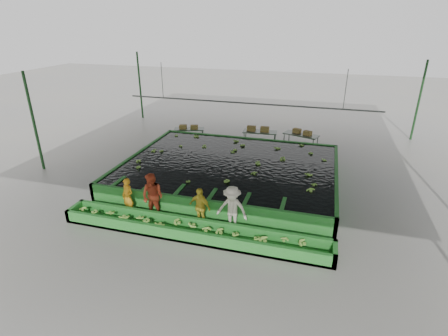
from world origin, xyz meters
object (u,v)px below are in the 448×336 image
(packing_table_left, at_px, (189,135))
(box_stack_mid, at_px, (258,131))
(worker_b, at_px, (153,196))
(box_stack_right, at_px, (302,134))
(flotation_tank, at_px, (230,171))
(packing_table_right, at_px, (300,141))
(packing_table_mid, at_px, (260,139))
(box_stack_left, at_px, (189,129))
(worker_c, at_px, (200,207))
(sorting_trough, at_px, (192,230))
(worker_a, at_px, (128,197))
(worker_d, at_px, (232,209))

(packing_table_left, distance_m, box_stack_mid, 4.38)
(worker_b, relative_size, box_stack_right, 1.61)
(flotation_tank, height_order, packing_table_right, packing_table_right)
(worker_b, distance_m, packing_table_mid, 9.83)
(packing_table_mid, distance_m, packing_table_right, 2.46)
(box_stack_left, bearing_deg, packing_table_mid, 6.59)
(flotation_tank, height_order, worker_c, worker_c)
(packing_table_mid, bearing_deg, sorting_trough, -92.62)
(packing_table_right, bearing_deg, sorting_trough, -105.61)
(flotation_tank, distance_m, sorting_trough, 5.10)
(worker_c, relative_size, box_stack_right, 1.34)
(worker_a, bearing_deg, sorting_trough, 3.83)
(sorting_trough, distance_m, box_stack_mid, 10.35)
(worker_a, distance_m, packing_table_left, 9.15)
(flotation_tank, distance_m, packing_table_left, 6.23)
(box_stack_mid, bearing_deg, box_stack_right, 4.05)
(box_stack_right, bearing_deg, worker_b, -116.69)
(worker_c, bearing_deg, sorting_trough, -75.15)
(worker_c, relative_size, packing_table_right, 0.76)
(flotation_tank, xyz_separation_m, box_stack_left, (-3.99, 4.71, 0.40))
(flotation_tank, height_order, sorting_trough, flotation_tank)
(worker_a, relative_size, box_stack_mid, 1.14)
(worker_a, distance_m, packing_table_mid, 10.14)
(sorting_trough, distance_m, packing_table_left, 10.66)
(flotation_tank, distance_m, packing_table_mid, 5.24)
(packing_table_right, bearing_deg, worker_a, -121.53)
(worker_b, height_order, box_stack_right, worker_b)
(worker_c, relative_size, box_stack_mid, 1.17)
(worker_a, relative_size, packing_table_mid, 0.75)
(flotation_tank, relative_size, packing_table_mid, 4.90)
(packing_table_mid, bearing_deg, box_stack_left, -173.41)
(sorting_trough, bearing_deg, worker_a, 165.11)
(box_stack_right, bearing_deg, packing_table_mid, -175.75)
(worker_c, relative_size, worker_d, 0.87)
(packing_table_mid, bearing_deg, packing_table_right, 3.51)
(sorting_trough, relative_size, box_stack_mid, 7.50)
(sorting_trough, bearing_deg, worker_d, 32.29)
(sorting_trough, height_order, packing_table_left, packing_table_left)
(worker_a, xyz_separation_m, box_stack_right, (5.98, 9.71, 0.16))
(packing_table_right, relative_size, box_stack_mid, 1.53)
(packing_table_left, xyz_separation_m, box_stack_mid, (4.33, 0.43, 0.51))
(worker_a, bearing_deg, packing_table_left, 114.87)
(worker_d, xyz_separation_m, box_stack_left, (-5.25, 9.01, -0.05))
(sorting_trough, distance_m, worker_c, 0.96)
(worker_a, relative_size, worker_b, 0.82)
(flotation_tank, bearing_deg, box_stack_mid, 86.25)
(flotation_tank, bearing_deg, worker_d, -73.59)
(sorting_trough, xyz_separation_m, worker_c, (0.02, 0.80, 0.53))
(packing_table_right, bearing_deg, packing_table_mid, -176.49)
(worker_b, relative_size, packing_table_left, 1.00)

